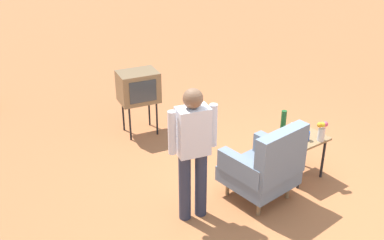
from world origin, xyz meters
The scene contains 9 objects.
ground_plane centered at (0.00, 0.00, 0.00)m, with size 60.00×60.00×0.00m, color #B76B3D.
armchair centered at (0.11, -0.08, 0.50)m, with size 0.83×0.84×1.06m.
side_table centered at (-0.67, -0.23, 0.52)m, with size 0.56×0.56×0.61m.
tv_on_stand centered at (0.45, -2.56, 0.78)m, with size 0.67×0.55×1.03m.
person_standing centered at (1.01, -0.34, 0.94)m, with size 0.56×0.30×1.64m.
bottle_short_clear centered at (-0.54, -0.28, 0.71)m, with size 0.06×0.06×0.20m, color silver.
bottle_wine_green centered at (-0.53, -0.44, 0.77)m, with size 0.07×0.07×0.32m, color #1E5623.
soda_can_blue centered at (-0.64, -0.12, 0.67)m, with size 0.07×0.07×0.12m, color blue.
flower_vase centered at (-0.77, 0.00, 0.75)m, with size 0.15×0.10×0.27m.
Camera 1 is at (3.60, 3.28, 3.49)m, focal length 43.33 mm.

